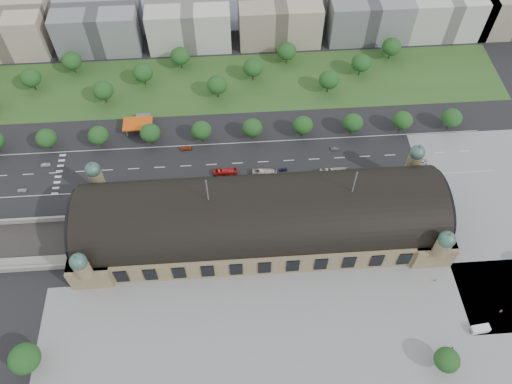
{
  "coord_description": "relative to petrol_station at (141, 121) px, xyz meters",
  "views": [
    {
      "loc": [
        -9.44,
        -109.39,
        179.88
      ],
      "look_at": [
        -1.2,
        10.73,
        14.0
      ],
      "focal_mm": 35.0,
      "sensor_mm": 36.0,
      "label": 1
    }
  ],
  "objects": [
    {
      "name": "tree_plaza_sw",
      "position": [
        -31.09,
        -115.28,
        5.1
      ],
      "size": [
        11.0,
        11.0,
        12.73
      ],
      "color": "#2D2116",
      "rests_on": "ground"
    },
    {
      "name": "petrol_station",
      "position": [
        0.0,
        0.0,
        0.0
      ],
      "size": [
        14.0,
        13.0,
        5.05
      ],
      "color": "#D14C0C",
      "rests_on": "ground"
    },
    {
      "name": "tree_row_9",
      "position": [
        149.91,
        -12.28,
        4.48
      ],
      "size": [
        9.6,
        9.6,
        11.52
      ],
      "color": "#2D2116",
      "rests_on": "ground"
    },
    {
      "name": "tree_row_3",
      "position": [
        5.91,
        -12.28,
        4.48
      ],
      "size": [
        9.6,
        9.6,
        11.52
      ],
      "color": "#2D2116",
      "rests_on": "ground"
    },
    {
      "name": "tree_belt_6",
      "position": [
        37.91,
        17.72,
        5.1
      ],
      "size": [
        10.4,
        10.4,
        12.48
      ],
      "color": "#2D2116",
      "rests_on": "ground"
    },
    {
      "name": "tree_belt_10",
      "position": [
        113.91,
        29.72,
        5.1
      ],
      "size": [
        10.4,
        10.4,
        12.48
      ],
      "color": "#2D2116",
      "rests_on": "ground"
    },
    {
      "name": "tree_row_4",
      "position": [
        29.91,
        -12.28,
        4.48
      ],
      "size": [
        9.6,
        9.6,
        11.52
      ],
      "color": "#2D2116",
      "rests_on": "ground"
    },
    {
      "name": "tree_row_2",
      "position": [
        -18.09,
        -12.28,
        4.48
      ],
      "size": [
        9.6,
        9.6,
        11.52
      ],
      "color": "#2D2116",
      "rests_on": "ground"
    },
    {
      "name": "plaza_south",
      "position": [
        63.91,
        -109.28,
        -2.95
      ],
      "size": [
        190.0,
        48.0,
        0.12
      ],
      "primitive_type": "cube",
      "color": "gray",
      "rests_on": "ground"
    },
    {
      "name": "office_1",
      "position": [
        -76.09,
        67.72,
        9.05
      ],
      "size": [
        45.0,
        32.0,
        24.0
      ],
      "primitive_type": "cube",
      "color": "#B6A58F",
      "rests_on": "ground"
    },
    {
      "name": "parked_car_6",
      "position": [
        10.88,
        -40.28,
        -2.15
      ],
      "size": [
        5.95,
        4.19,
        1.6
      ],
      "primitive_type": "imported",
      "rotation": [
        0.0,
        0.0,
        -1.18
      ],
      "color": "black",
      "rests_on": "ground"
    },
    {
      "name": "parked_car_5",
      "position": [
        19.43,
        -42.3,
        -2.25
      ],
      "size": [
        5.4,
        4.87,
        1.4
      ],
      "primitive_type": "imported",
      "rotation": [
        0.0,
        0.0,
        -0.92
      ],
      "color": "gray",
      "rests_on": "ground"
    },
    {
      "name": "office_6",
      "position": [
        168.91,
        67.72,
        9.05
      ],
      "size": [
        45.0,
        32.0,
        24.0
      ],
      "primitive_type": "cube",
      "color": "silver",
      "rests_on": "ground"
    },
    {
      "name": "parked_car_2",
      "position": [
        4.57,
        -41.73,
        -2.28
      ],
      "size": [
        4.94,
        3.98,
        1.34
      ],
      "primitive_type": "imported",
      "rotation": [
        0.0,
        0.0,
        -1.04
      ],
      "color": "#1A1D4A",
      "rests_on": "ground"
    },
    {
      "name": "tree_row_5",
      "position": [
        53.91,
        -12.28,
        4.48
      ],
      "size": [
        9.6,
        9.6,
        11.52
      ],
      "color": "#2D2116",
      "rests_on": "ground"
    },
    {
      "name": "office_2",
      "position": [
        -26.09,
        67.72,
        9.05
      ],
      "size": [
        45.0,
        32.0,
        24.0
      ],
      "primitive_type": "cube",
      "color": "gray",
      "rests_on": "ground"
    },
    {
      "name": "grass_belt",
      "position": [
        38.91,
        27.72,
        -2.95
      ],
      "size": [
        300.0,
        45.0,
        0.1
      ],
      "primitive_type": "cube",
      "color": "#2C5221",
      "rests_on": "ground"
    },
    {
      "name": "traffic_car_2",
      "position": [
        -0.14,
        -36.43,
        -2.24
      ],
      "size": [
        5.37,
        2.97,
        1.42
      ],
      "primitive_type": "imported",
      "rotation": [
        0.0,
        0.0,
        -1.7
      ],
      "color": "black",
      "rests_on": "ground"
    },
    {
      "name": "office_3",
      "position": [
        23.91,
        67.72,
        9.05
      ],
      "size": [
        45.0,
        32.0,
        24.0
      ],
      "primitive_type": "cube",
      "color": "silver",
      "rests_on": "ground"
    },
    {
      "name": "traffic_car_5",
      "position": [
        92.42,
        -22.22,
        -2.31
      ],
      "size": [
        3.88,
        1.43,
        1.27
      ],
      "primitive_type": "imported",
      "rotation": [
        0.0,
        0.0,
        1.55
      ],
      "color": "#515458",
      "rests_on": "ground"
    },
    {
      "name": "tree_row_7",
      "position": [
        101.91,
        -12.28,
        4.48
      ],
      "size": [
        9.6,
        9.6,
        11.52
      ],
      "color": "#2D2116",
      "rests_on": "ground"
    },
    {
      "name": "bus_east",
      "position": [
        89.54,
        -37.21,
        -1.09
      ],
      "size": [
        13.37,
        3.19,
        3.72
      ],
      "primitive_type": "imported",
      "rotation": [
        0.0,
        0.0,
        1.58
      ],
      "color": "silver",
      "rests_on": "ground"
    },
    {
      "name": "tree_belt_7",
      "position": [
        56.91,
        29.72,
        5.1
      ],
      "size": [
        10.4,
        10.4,
        12.48
      ],
      "color": "#2D2116",
      "rests_on": "ground"
    },
    {
      "name": "office_5",
      "position": [
        123.91,
        67.72,
        9.05
      ],
      "size": [
        45.0,
        32.0,
        24.0
      ],
      "primitive_type": "cube",
      "color": "gray",
      "rests_on": "ground"
    },
    {
      "name": "pedestrian_4",
      "position": [
        119.36,
        -119.6,
        -2.15
      ],
      "size": [
        0.88,
        1.13,
        1.6
      ],
      "primitive_type": "imported",
      "rotation": [
        0.0,
        0.0,
        4.23
      ],
      "color": "gray",
      "rests_on": "ground"
    },
    {
      "name": "plaza_east",
      "position": [
        156.91,
        -65.28,
        -2.95
      ],
      "size": [
        56.0,
        100.0,
        0.12
      ],
      "primitive_type": "cube",
      "color": "gray",
      "rests_on": "ground"
    },
    {
      "name": "road_slab",
      "position": [
        33.91,
        -27.28,
        -2.95
      ],
      "size": [
        260.0,
        26.0,
        0.1
      ],
      "primitive_type": "cube",
      "color": "black",
      "rests_on": "ground"
    },
    {
      "name": "ground",
      "position": [
        53.91,
        -65.28,
        -2.95
      ],
      "size": [
        900.0,
        900.0,
        0.0
      ],
      "primitive_type": "plane",
      "color": "black",
      "rests_on": "ground"
    },
    {
      "name": "tree_belt_11",
      "position": [
        132.91,
        41.72,
        5.1
      ],
      "size": [
        10.4,
        10.4,
        12.48
      ],
      "color": "#2D2116",
      "rests_on": "ground"
    },
    {
      "name": "tree_row_8",
      "position": [
        125.91,
        -12.28,
        4.48
      ],
      "size": [
        9.6,
        9.6,
        11.52
      ],
      "color": "#2D2116",
      "rests_on": "ground"
    },
    {
      "name": "bus_mid",
      "position": [
        57.99,
        -34.93,
        -1.39
      ],
      "size": [
        11.39,
        3.63,
        3.12
      ],
      "primitive_type": "imported",
      "rotation": [
        0.0,
        0.0,
        1.48
      ],
      "color": "silver",
      "rests_on": "ground"
    },
    {
      "name": "tree_plaza_s",
      "position": [
        113.91,
        -125.28,
        3.86
      ],
      "size": [
        9.0,
        9.0,
        10.64
      ],
      "color": "#2D2116",
      "rests_on": "ground"
    },
    {
      "name": "tree_row_1",
      "position": [
        -42.09,
        -12.28,
        4.48
      ],
      "size": [
        9.6,
        9.6,
        11.52
      ],
      "color": "#2D2116",
      "rests_on": "ground"
    },
    {
      "name": "traffic_car_0",
      "position": [
        -50.77,
        -36.74,
        -2.27
      ],
      "size": [
        4.11,
        1.88,
        1.37
      ],
      "primitive_type": "imported",
      "rotation": [
        0.0,
        0.0,
        -1.64
      ],
      "color": "#BCBBBE",
      "rests_on": "ground"
    },
    {
      "name": "tree_belt_2",
      "position": [
        -38.09,
        41.72,
        5.1
      ],
      "size": [
        10.4,
        10.4,
        12.48
      ],
      "color": "#2D2116",
      "rests_on": "ground"
    },
    {
      "name": "pedestrian_5",
      "position": [
        142.13,
        -106.89,
        -2.02
      ],
      "size": [
        0.94,
        1.04,
        1.86
      ],
      "primitive_type": "imported",
      "rotation": [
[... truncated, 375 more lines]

